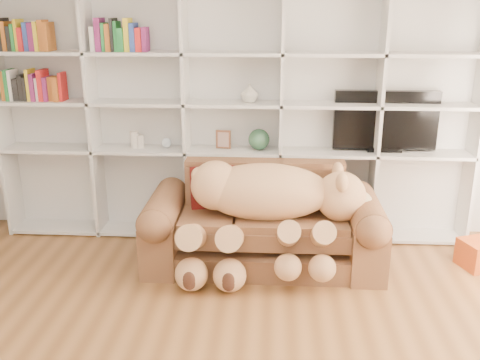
# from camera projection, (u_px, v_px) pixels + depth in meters

# --- Properties ---
(wall_back) EXTENTS (5.00, 0.02, 2.70)m
(wall_back) POSITION_uv_depth(u_px,v_px,m) (235.00, 95.00, 5.08)
(wall_back) COLOR silver
(wall_back) RESTS_ON floor
(bookshelf) EXTENTS (4.43, 0.35, 2.40)m
(bookshelf) POSITION_uv_depth(u_px,v_px,m) (208.00, 102.00, 4.97)
(bookshelf) COLOR silver
(bookshelf) RESTS_ON floor
(sofa) EXTENTS (2.01, 0.87, 0.84)m
(sofa) POSITION_uv_depth(u_px,v_px,m) (263.00, 228.00, 4.64)
(sofa) COLOR brown
(sofa) RESTS_ON floor
(teddy_bear) EXTENTS (1.60, 0.85, 0.93)m
(teddy_bear) POSITION_uv_depth(u_px,v_px,m) (266.00, 205.00, 4.39)
(teddy_bear) COLOR tan
(teddy_bear) RESTS_ON sofa
(throw_pillow) EXTENTS (0.43, 0.30, 0.41)m
(throw_pillow) POSITION_uv_depth(u_px,v_px,m) (213.00, 188.00, 4.70)
(throw_pillow) COLOR #56100E
(throw_pillow) RESTS_ON sofa
(gift_box) EXTENTS (0.38, 0.36, 0.24)m
(gift_box) POSITION_uv_depth(u_px,v_px,m) (479.00, 254.00, 4.61)
(gift_box) COLOR #AF4617
(gift_box) RESTS_ON floor
(tv) EXTENTS (0.95, 0.18, 0.56)m
(tv) POSITION_uv_depth(u_px,v_px,m) (385.00, 122.00, 4.92)
(tv) COLOR black
(tv) RESTS_ON bookshelf
(picture_frame) EXTENTS (0.14, 0.04, 0.17)m
(picture_frame) POSITION_uv_depth(u_px,v_px,m) (223.00, 139.00, 5.02)
(picture_frame) COLOR brown
(picture_frame) RESTS_ON bookshelf
(green_vase) EXTENTS (0.20, 0.20, 0.20)m
(green_vase) POSITION_uv_depth(u_px,v_px,m) (259.00, 139.00, 5.00)
(green_vase) COLOR #2B5438
(green_vase) RESTS_ON bookshelf
(figurine_tall) EXTENTS (0.08, 0.08, 0.16)m
(figurine_tall) POSITION_uv_depth(u_px,v_px,m) (134.00, 140.00, 5.07)
(figurine_tall) COLOR beige
(figurine_tall) RESTS_ON bookshelf
(figurine_short) EXTENTS (0.08, 0.08, 0.12)m
(figurine_short) POSITION_uv_depth(u_px,v_px,m) (140.00, 141.00, 5.08)
(figurine_short) COLOR beige
(figurine_short) RESTS_ON bookshelf
(snow_globe) EXTENTS (0.10, 0.10, 0.10)m
(snow_globe) POSITION_uv_depth(u_px,v_px,m) (166.00, 143.00, 5.06)
(snow_globe) COLOR silver
(snow_globe) RESTS_ON bookshelf
(shelf_vase) EXTENTS (0.19, 0.19, 0.17)m
(shelf_vase) POSITION_uv_depth(u_px,v_px,m) (250.00, 93.00, 4.87)
(shelf_vase) COLOR beige
(shelf_vase) RESTS_ON bookshelf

